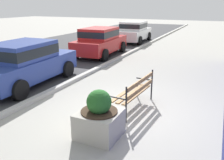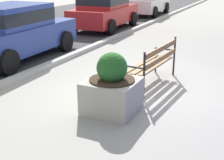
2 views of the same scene
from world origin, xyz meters
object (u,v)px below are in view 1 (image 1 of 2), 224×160
park_bench (135,91)px  parked_car_white (134,31)px  concrete_planter (99,118)px  parked_car_blue (25,62)px  parked_car_red (100,41)px

park_bench → parked_car_white: size_ratio=0.44×
concrete_planter → parked_car_blue: bearing=63.2°
park_bench → parked_car_blue: size_ratio=0.44×
parked_car_blue → parked_car_red: same height
parked_car_red → parked_car_white: bearing=0.0°
concrete_planter → parked_car_white: size_ratio=0.26×
park_bench → parked_car_red: (6.11, 4.32, 0.30)m
parked_car_red → concrete_planter: bearing=-152.2°
parked_car_white → parked_car_blue: bearing=180.0°
parked_car_red → parked_car_white: size_ratio=1.00×
park_bench → parked_car_blue: bearing=85.2°
park_bench → parked_car_blue: parked_car_blue is taller
parked_car_blue → parked_car_red: (5.74, 0.00, 0.00)m
concrete_planter → park_bench: bearing=-6.8°
concrete_planter → parked_car_blue: 4.63m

